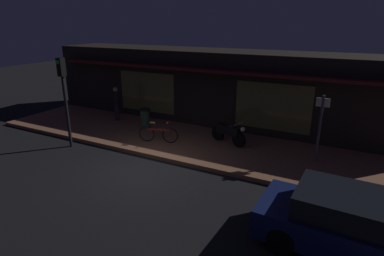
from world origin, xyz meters
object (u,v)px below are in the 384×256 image
(trash_bin, at_px, (145,118))
(sign_post, at_px, (320,125))
(bicycle_parked, at_px, (158,134))
(person_photographer, at_px, (116,103))
(motorcycle, at_px, (229,132))
(traffic_light_pole, at_px, (64,87))
(parked_car_near, at_px, (352,225))

(trash_bin, bearing_deg, sign_post, -1.68)
(bicycle_parked, xyz_separation_m, person_photographer, (-3.60, 1.69, 0.52))
(motorcycle, height_order, person_photographer, person_photographer)
(motorcycle, distance_m, sign_post, 3.50)
(person_photographer, height_order, traffic_light_pole, traffic_light_pole)
(motorcycle, relative_size, sign_post, 0.69)
(sign_post, distance_m, parked_car_near, 4.73)
(sign_post, bearing_deg, trash_bin, 178.32)
(traffic_light_pole, bearing_deg, trash_bin, 62.41)
(motorcycle, height_order, traffic_light_pole, traffic_light_pole)
(person_photographer, distance_m, sign_post, 9.66)
(bicycle_parked, height_order, traffic_light_pole, traffic_light_pole)
(sign_post, xyz_separation_m, traffic_light_pole, (-9.17, -2.81, 0.97))
(sign_post, bearing_deg, person_photographer, 176.16)
(person_photographer, bearing_deg, sign_post, -3.84)
(bicycle_parked, height_order, parked_car_near, parked_car_near)
(bicycle_parked, xyz_separation_m, traffic_light_pole, (-3.15, -1.76, 1.97))
(bicycle_parked, bearing_deg, trash_bin, 140.95)
(motorcycle, xyz_separation_m, parked_car_near, (4.67, -4.64, 0.06))
(motorcycle, bearing_deg, bicycle_parked, -155.41)
(motorcycle, distance_m, trash_bin, 4.19)
(motorcycle, bearing_deg, person_photographer, 175.52)
(person_photographer, xyz_separation_m, parked_car_near, (10.91, -5.13, -0.32))
(bicycle_parked, relative_size, person_photographer, 0.96)
(bicycle_parked, height_order, sign_post, sign_post)
(motorcycle, height_order, bicycle_parked, motorcycle)
(parked_car_near, bearing_deg, person_photographer, 154.82)
(traffic_light_pole, bearing_deg, motorcycle, 27.19)
(bicycle_parked, height_order, trash_bin, trash_bin)
(bicycle_parked, relative_size, trash_bin, 1.72)
(motorcycle, xyz_separation_m, sign_post, (3.39, -0.16, 0.86))
(motorcycle, bearing_deg, trash_bin, 179.13)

